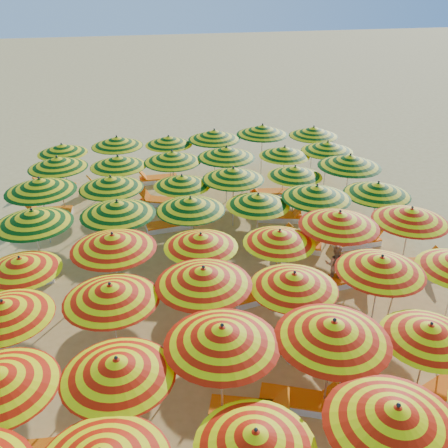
{
  "coord_description": "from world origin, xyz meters",
  "views": [
    {
      "loc": [
        -2.73,
        -13.13,
        8.94
      ],
      "look_at": [
        0.0,
        0.5,
        1.6
      ],
      "focal_mm": 40.0,
      "sensor_mm": 36.0,
      "label": 1
    }
  ],
  "objects_px": {
    "umbrella_28": "(317,192)",
    "lounger_13": "(207,255)",
    "beachgoer_a": "(202,302)",
    "umbrella_12": "(4,309)",
    "lounger_7": "(437,393)",
    "umbrella_25": "(117,208)",
    "lounger_9": "(262,294)",
    "lounger_18": "(281,216)",
    "lounger_24": "(157,179)",
    "umbrella_7": "(117,368)",
    "umbrella_30": "(40,185)",
    "umbrella_31": "(111,183)",
    "lounger_22": "(55,187)",
    "umbrella_16": "(381,264)",
    "umbrella_26": "(191,204)",
    "umbrella_19": "(113,242)",
    "umbrella_39": "(226,152)",
    "umbrella_9": "(333,330)",
    "lounger_17": "(170,225)",
    "umbrella_20": "(201,240)",
    "umbrella_36": "(57,162)",
    "lounger_19": "(49,212)",
    "umbrella_22": "(339,219)",
    "lounger_5": "(250,411)",
    "umbrella_3": "(396,417)",
    "umbrella_29": "(378,189)",
    "lounger_12": "(24,279)",
    "lounger_14": "(271,243)",
    "umbrella_21": "(280,237)",
    "umbrella_37": "(118,161)",
    "lounger_21": "(269,193)",
    "umbrella_23": "(411,215)",
    "umbrella_38": "(172,157)",
    "umbrella_42": "(62,149)",
    "umbrella_47": "(314,131)",
    "umbrella_33": "(233,174)",
    "umbrella_40": "(285,151)",
    "lounger_11": "(413,265)",
    "lounger_10": "(352,278)",
    "umbrella_14": "(204,276)",
    "umbrella_24": "(33,217)",
    "umbrella_41": "(328,146)",
    "umbrella_44": "(169,140)",
    "beachgoer_b": "(335,264)",
    "umbrella_35": "(350,161)",
    "lounger_23": "(108,185)",
    "umbrella_10": "(430,332)",
    "umbrella_15": "(294,281)",
    "umbrella_13": "(111,292)"
  },
  "relations": [
    {
      "from": "umbrella_28",
      "to": "lounger_13",
      "type": "relative_size",
      "value": 1.45
    },
    {
      "from": "lounger_13",
      "to": "beachgoer_a",
      "type": "relative_size",
      "value": 1.2
    },
    {
      "from": "umbrella_12",
      "to": "lounger_7",
      "type": "height_order",
      "value": "umbrella_12"
    },
    {
      "from": "umbrella_25",
      "to": "lounger_9",
      "type": "height_order",
      "value": "umbrella_25"
    },
    {
      "from": "lounger_18",
      "to": "lounger_24",
      "type": "relative_size",
      "value": 1.04
    },
    {
      "from": "umbrella_7",
      "to": "umbrella_25",
      "type": "bearing_deg",
      "value": 89.28
    },
    {
      "from": "umbrella_30",
      "to": "umbrella_31",
      "type": "height_order",
      "value": "umbrella_30"
    },
    {
      "from": "lounger_22",
      "to": "lounger_24",
      "type": "bearing_deg",
      "value": -163.8
    },
    {
      "from": "umbrella_16",
      "to": "lounger_24",
      "type": "bearing_deg",
      "value": 112.86
    },
    {
      "from": "lounger_9",
      "to": "umbrella_26",
      "type": "bearing_deg",
      "value": 111.25
    },
    {
      "from": "umbrella_19",
      "to": "umbrella_39",
      "type": "xyz_separation_m",
      "value": [
        4.48,
        6.47,
        -0.02
      ]
    },
    {
      "from": "umbrella_9",
      "to": "lounger_24",
      "type": "bearing_deg",
      "value": 100.67
    },
    {
      "from": "umbrella_30",
      "to": "lounger_17",
      "type": "xyz_separation_m",
      "value": [
        4.34,
        0.2,
        -2.09
      ]
    },
    {
      "from": "umbrella_20",
      "to": "umbrella_28",
      "type": "xyz_separation_m",
      "value": [
        4.23,
        2.13,
        0.18
      ]
    },
    {
      "from": "umbrella_12",
      "to": "umbrella_36",
      "type": "bearing_deg",
      "value": 87.84
    },
    {
      "from": "lounger_19",
      "to": "umbrella_22",
      "type": "bearing_deg",
      "value": 148.53
    },
    {
      "from": "umbrella_20",
      "to": "lounger_5",
      "type": "distance_m",
      "value": 4.92
    },
    {
      "from": "umbrella_3",
      "to": "lounger_5",
      "type": "distance_m",
      "value": 3.67
    },
    {
      "from": "umbrella_3",
      "to": "umbrella_29",
      "type": "height_order",
      "value": "umbrella_3"
    },
    {
      "from": "lounger_12",
      "to": "lounger_14",
      "type": "bearing_deg",
      "value": 177.59
    },
    {
      "from": "umbrella_20",
      "to": "umbrella_21",
      "type": "distance_m",
      "value": 2.26
    },
    {
      "from": "lounger_18",
      "to": "umbrella_25",
      "type": "bearing_deg",
      "value": -145.14
    },
    {
      "from": "umbrella_37",
      "to": "umbrella_39",
      "type": "xyz_separation_m",
      "value": [
        4.28,
        -0.15,
        0.12
      ]
    },
    {
      "from": "umbrella_12",
      "to": "umbrella_39",
      "type": "distance_m",
      "value": 11.2
    },
    {
      "from": "umbrella_7",
      "to": "lounger_21",
      "type": "distance_m",
      "value": 13.13
    },
    {
      "from": "umbrella_23",
      "to": "umbrella_38",
      "type": "bearing_deg",
      "value": 134.71
    },
    {
      "from": "umbrella_42",
      "to": "lounger_24",
      "type": "xyz_separation_m",
      "value": [
        3.92,
        0.21,
        -1.79
      ]
    },
    {
      "from": "umbrella_47",
      "to": "lounger_18",
      "type": "distance_m",
      "value": 5.46
    },
    {
      "from": "umbrella_33",
      "to": "lounger_21",
      "type": "relative_size",
      "value": 1.69
    },
    {
      "from": "umbrella_39",
      "to": "umbrella_40",
      "type": "relative_size",
      "value": 0.89
    },
    {
      "from": "lounger_9",
      "to": "lounger_11",
      "type": "relative_size",
      "value": 1.02
    },
    {
      "from": "umbrella_30",
      "to": "beachgoer_a",
      "type": "height_order",
      "value": "umbrella_30"
    },
    {
      "from": "lounger_10",
      "to": "beachgoer_a",
      "type": "relative_size",
      "value": 1.2
    },
    {
      "from": "lounger_21",
      "to": "umbrella_19",
      "type": "bearing_deg",
      "value": 53.68
    },
    {
      "from": "umbrella_14",
      "to": "lounger_21",
      "type": "bearing_deg",
      "value": 64.29
    },
    {
      "from": "umbrella_24",
      "to": "umbrella_26",
      "type": "relative_size",
      "value": 1.11
    },
    {
      "from": "umbrella_41",
      "to": "lounger_14",
      "type": "distance_m",
      "value": 5.83
    },
    {
      "from": "umbrella_42",
      "to": "lounger_7",
      "type": "distance_m",
      "value": 16.71
    },
    {
      "from": "umbrella_14",
      "to": "umbrella_25",
      "type": "distance_m",
      "value": 4.72
    },
    {
      "from": "lounger_5",
      "to": "lounger_22",
      "type": "bearing_deg",
      "value": 129.93
    },
    {
      "from": "umbrella_20",
      "to": "umbrella_44",
      "type": "relative_size",
      "value": 0.95
    },
    {
      "from": "umbrella_25",
      "to": "beachgoer_b",
      "type": "bearing_deg",
      "value": -18.23
    },
    {
      "from": "umbrella_25",
      "to": "umbrella_35",
      "type": "height_order",
      "value": "umbrella_35"
    },
    {
      "from": "lounger_23",
      "to": "beachgoer_a",
      "type": "xyz_separation_m",
      "value": [
        2.64,
        -10.14,
        0.6
      ]
    },
    {
      "from": "lounger_11",
      "to": "lounger_24",
      "type": "xyz_separation_m",
      "value": [
        -7.63,
        8.93,
        0.0
      ]
    },
    {
      "from": "umbrella_28",
      "to": "umbrella_40",
      "type": "relative_size",
      "value": 0.94
    },
    {
      "from": "umbrella_10",
      "to": "umbrella_15",
      "type": "relative_size",
      "value": 0.92
    },
    {
      "from": "lounger_13",
      "to": "lounger_9",
      "type": "bearing_deg",
      "value": 90.8
    },
    {
      "from": "umbrella_13",
      "to": "umbrella_47",
      "type": "relative_size",
      "value": 0.97
    },
    {
      "from": "umbrella_12",
      "to": "umbrella_24",
      "type": "distance_m",
      "value": 4.33
    }
  ]
}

